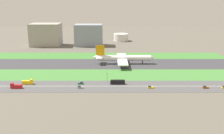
{
  "coord_description": "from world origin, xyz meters",
  "views": [
    {
      "loc": [
        7.12,
        -261.29,
        64.29
      ],
      "look_at": [
        7.88,
        -36.5,
        6.0
      ],
      "focal_mm": 40.98,
      "sensor_mm": 36.0,
      "label": 1
    }
  ],
  "objects_px": {
    "hangar_building": "(88,35)",
    "airliner": "(122,58)",
    "car_3": "(204,87)",
    "car_4": "(149,87)",
    "traffic_light": "(106,76)",
    "truck_0": "(27,82)",
    "terminal_building": "(45,35)",
    "bus_0": "(117,82)",
    "car_2": "(79,87)",
    "car_1": "(80,83)",
    "car_0": "(224,87)",
    "fuel_tank_west": "(120,37)",
    "truck_1": "(15,86)"
  },
  "relations": [
    {
      "from": "truck_1",
      "to": "truck_0",
      "type": "bearing_deg",
      "value": -119.51
    },
    {
      "from": "car_1",
      "to": "terminal_building",
      "type": "relative_size",
      "value": 0.1
    },
    {
      "from": "car_1",
      "to": "car_3",
      "type": "bearing_deg",
      "value": -5.98
    },
    {
      "from": "car_1",
      "to": "hangar_building",
      "type": "xyz_separation_m",
      "value": [
        -9.47,
        182.0,
        14.66
      ]
    },
    {
      "from": "traffic_light",
      "to": "terminal_building",
      "type": "height_order",
      "value": "terminal_building"
    },
    {
      "from": "car_1",
      "to": "car_3",
      "type": "distance_m",
      "value": 95.96
    },
    {
      "from": "car_1",
      "to": "truck_0",
      "type": "xyz_separation_m",
      "value": [
        -42.27,
        -0.0,
        0.75
      ]
    },
    {
      "from": "bus_0",
      "to": "hangar_building",
      "type": "bearing_deg",
      "value": 102.01
    },
    {
      "from": "car_4",
      "to": "traffic_light",
      "type": "bearing_deg",
      "value": -28.59
    },
    {
      "from": "car_4",
      "to": "truck_1",
      "type": "bearing_deg",
      "value": 0.0
    },
    {
      "from": "car_2",
      "to": "hangar_building",
      "type": "xyz_separation_m",
      "value": [
        -10.04,
        192.0,
        14.66
      ]
    },
    {
      "from": "truck_1",
      "to": "hangar_building",
      "type": "relative_size",
      "value": 0.21
    },
    {
      "from": "car_0",
      "to": "car_2",
      "type": "bearing_deg",
      "value": 0.0
    },
    {
      "from": "bus_0",
      "to": "car_4",
      "type": "distance_m",
      "value": 26.46
    },
    {
      "from": "truck_0",
      "to": "car_4",
      "type": "distance_m",
      "value": 96.54
    },
    {
      "from": "airliner",
      "to": "hangar_building",
      "type": "xyz_separation_m",
      "value": [
        -45.16,
        114.0,
        9.35
      ]
    },
    {
      "from": "car_2",
      "to": "traffic_light",
      "type": "xyz_separation_m",
      "value": [
        20.15,
        17.99,
        3.37
      ]
    },
    {
      "from": "car_3",
      "to": "car_2",
      "type": "xyz_separation_m",
      "value": [
        -94.87,
        0.0,
        0.0
      ]
    },
    {
      "from": "car_4",
      "to": "traffic_light",
      "type": "height_order",
      "value": "traffic_light"
    },
    {
      "from": "car_0",
      "to": "car_4",
      "type": "xyz_separation_m",
      "value": [
        -56.39,
        0.0,
        0.0
      ]
    },
    {
      "from": "truck_1",
      "to": "car_2",
      "type": "bearing_deg",
      "value": -180.0
    },
    {
      "from": "bus_0",
      "to": "car_3",
      "type": "height_order",
      "value": "bus_0"
    },
    {
      "from": "truck_0",
      "to": "fuel_tank_west",
      "type": "height_order",
      "value": "fuel_tank_west"
    },
    {
      "from": "traffic_light",
      "to": "fuel_tank_west",
      "type": "bearing_deg",
      "value": 85.08
    },
    {
      "from": "airliner",
      "to": "car_1",
      "type": "distance_m",
      "value": 76.98
    },
    {
      "from": "airliner",
      "to": "car_1",
      "type": "relative_size",
      "value": 14.77
    },
    {
      "from": "car_2",
      "to": "traffic_light",
      "type": "distance_m",
      "value": 27.23
    },
    {
      "from": "airliner",
      "to": "fuel_tank_west",
      "type": "xyz_separation_m",
      "value": [
        3.89,
        159.0,
        -0.22
      ]
    },
    {
      "from": "car_4",
      "to": "traffic_light",
      "type": "xyz_separation_m",
      "value": [
        -33.02,
        17.99,
        3.37
      ]
    },
    {
      "from": "bus_0",
      "to": "fuel_tank_west",
      "type": "distance_m",
      "value": 227.27
    },
    {
      "from": "airliner",
      "to": "hangar_building",
      "type": "relative_size",
      "value": 1.64
    },
    {
      "from": "terminal_building",
      "to": "truck_0",
      "type": "bearing_deg",
      "value": -80.62
    },
    {
      "from": "truck_0",
      "to": "car_3",
      "type": "relative_size",
      "value": 1.91
    },
    {
      "from": "terminal_building",
      "to": "hangar_building",
      "type": "height_order",
      "value": "terminal_building"
    },
    {
      "from": "car_3",
      "to": "car_1",
      "type": "bearing_deg",
      "value": -5.98
    },
    {
      "from": "car_4",
      "to": "car_3",
      "type": "bearing_deg",
      "value": -180.0
    },
    {
      "from": "car_3",
      "to": "car_4",
      "type": "height_order",
      "value": "same"
    },
    {
      "from": "car_1",
      "to": "car_4",
      "type": "relative_size",
      "value": 1.0
    },
    {
      "from": "hangar_building",
      "to": "airliner",
      "type": "bearing_deg",
      "value": -68.39
    },
    {
      "from": "car_4",
      "to": "terminal_building",
      "type": "height_order",
      "value": "terminal_building"
    },
    {
      "from": "airliner",
      "to": "car_3",
      "type": "relative_size",
      "value": 14.77
    },
    {
      "from": "car_1",
      "to": "truck_1",
      "type": "relative_size",
      "value": 0.52
    },
    {
      "from": "truck_0",
      "to": "terminal_building",
      "type": "height_order",
      "value": "terminal_building"
    },
    {
      "from": "hangar_building",
      "to": "bus_0",
      "type": "bearing_deg",
      "value": -77.99
    },
    {
      "from": "car_3",
      "to": "truck_1",
      "type": "relative_size",
      "value": 0.52
    },
    {
      "from": "truck_0",
      "to": "airliner",
      "type": "bearing_deg",
      "value": 41.09
    },
    {
      "from": "car_2",
      "to": "car_3",
      "type": "bearing_deg",
      "value": -180.0
    },
    {
      "from": "airliner",
      "to": "car_3",
      "type": "distance_m",
      "value": 98.4
    },
    {
      "from": "car_1",
      "to": "fuel_tank_west",
      "type": "height_order",
      "value": "fuel_tank_west"
    },
    {
      "from": "hangar_building",
      "to": "fuel_tank_west",
      "type": "distance_m",
      "value": 67.25
    }
  ]
}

